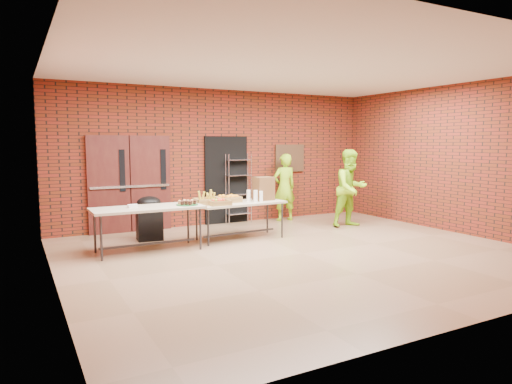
% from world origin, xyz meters
% --- Properties ---
extents(room, '(8.08, 7.08, 3.28)m').
position_xyz_m(room, '(0.00, 0.00, 1.60)').
color(room, '#816446').
rests_on(room, ground).
extents(double_doors, '(1.78, 0.12, 2.10)m').
position_xyz_m(double_doors, '(-2.20, 3.44, 1.05)').
color(double_doors, '#491D15').
rests_on(double_doors, room).
extents(dark_doorway, '(1.10, 0.06, 2.10)m').
position_xyz_m(dark_doorway, '(0.10, 3.46, 1.05)').
color(dark_doorway, black).
rests_on(dark_doorway, room).
extents(bronze_plaque, '(0.85, 0.04, 0.70)m').
position_xyz_m(bronze_plaque, '(1.90, 3.45, 1.55)').
color(bronze_plaque, '#462F1C').
rests_on(bronze_plaque, room).
extents(wire_rack, '(0.63, 0.24, 1.67)m').
position_xyz_m(wire_rack, '(0.36, 3.32, 0.84)').
color(wire_rack, silver).
rests_on(wire_rack, room).
extents(table_left, '(1.96, 0.83, 0.80)m').
position_xyz_m(table_left, '(-2.35, 1.46, 0.74)').
color(table_left, tan).
rests_on(table_left, room).
extents(table_right, '(1.88, 0.90, 0.75)m').
position_xyz_m(table_right, '(-0.43, 1.63, 0.69)').
color(table_right, tan).
rests_on(table_right, room).
extents(basket_bananas, '(0.48, 0.38, 0.15)m').
position_xyz_m(basket_bananas, '(-1.14, 1.64, 0.82)').
color(basket_bananas, olive).
rests_on(basket_bananas, table_right).
extents(basket_oranges, '(0.47, 0.37, 0.15)m').
position_xyz_m(basket_oranges, '(-0.64, 1.73, 0.82)').
color(basket_oranges, olive).
rests_on(basket_oranges, table_right).
extents(basket_apples, '(0.40, 0.31, 0.12)m').
position_xyz_m(basket_apples, '(-0.98, 1.40, 0.81)').
color(basket_apples, olive).
rests_on(basket_apples, table_right).
extents(muffin_tray, '(0.40, 0.40, 0.10)m').
position_xyz_m(muffin_tray, '(-1.64, 1.37, 0.85)').
color(muffin_tray, '#165324').
rests_on(muffin_tray, table_left).
extents(napkin_box, '(0.17, 0.11, 0.06)m').
position_xyz_m(napkin_box, '(-2.60, 1.51, 0.83)').
color(napkin_box, white).
rests_on(napkin_box, table_left).
extents(coffee_dispenser, '(0.37, 0.33, 0.48)m').
position_xyz_m(coffee_dispenser, '(0.16, 1.71, 0.99)').
color(coffee_dispenser, '#55361D').
rests_on(coffee_dispenser, table_right).
extents(cup_stack_front, '(0.08, 0.08, 0.24)m').
position_xyz_m(cup_stack_front, '(-0.16, 1.47, 0.87)').
color(cup_stack_front, white).
rests_on(cup_stack_front, table_right).
extents(cup_stack_mid, '(0.07, 0.07, 0.21)m').
position_xyz_m(cup_stack_mid, '(-0.01, 1.51, 0.86)').
color(cup_stack_mid, white).
rests_on(cup_stack_mid, table_right).
extents(cup_stack_back, '(0.08, 0.08, 0.24)m').
position_xyz_m(cup_stack_back, '(-0.21, 1.68, 0.87)').
color(cup_stack_back, white).
rests_on(cup_stack_back, table_right).
extents(covered_grill, '(0.52, 0.45, 0.88)m').
position_xyz_m(covered_grill, '(-2.07, 2.40, 0.44)').
color(covered_grill, black).
rests_on(covered_grill, room).
extents(volunteer_woman, '(0.63, 0.43, 1.67)m').
position_xyz_m(volunteer_woman, '(1.53, 3.10, 0.84)').
color(volunteer_woman, '#8BCB16').
rests_on(volunteer_woman, room).
extents(volunteer_man, '(0.87, 0.68, 1.79)m').
position_xyz_m(volunteer_man, '(2.45, 1.67, 0.90)').
color(volunteer_man, '#8BCB16').
rests_on(volunteer_man, room).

